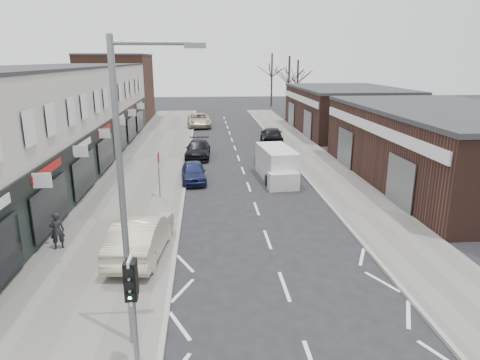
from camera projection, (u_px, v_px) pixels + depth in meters
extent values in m
plane|color=black|center=(296.00, 320.00, 12.87)|extent=(160.00, 160.00, 0.00)
cube|color=slate|center=(152.00, 159.00, 33.41)|extent=(5.50, 64.00, 0.12)
cube|color=slate|center=(309.00, 156.00, 34.41)|extent=(3.50, 64.00, 0.12)
cube|color=#BCB8AC|center=(47.00, 120.00, 29.52)|extent=(8.00, 41.00, 7.10)
cube|color=#4D2F21|center=(117.00, 89.00, 53.85)|extent=(8.00, 10.00, 8.00)
cube|color=#3B211A|center=(448.00, 148.00, 26.68)|extent=(10.00, 18.00, 4.50)
cube|color=#3B211A|center=(345.00, 111.00, 45.86)|extent=(10.00, 16.00, 4.50)
cylinder|color=slate|center=(134.00, 319.00, 10.16)|extent=(0.12, 0.12, 3.00)
cube|color=silver|center=(131.00, 279.00, 9.88)|extent=(0.05, 0.55, 1.10)
cube|color=black|center=(130.00, 282.00, 9.76)|extent=(0.28, 0.22, 0.95)
sphere|color=#0CE533|center=(130.00, 296.00, 9.73)|extent=(0.18, 0.18, 0.18)
cube|color=black|center=(132.00, 277.00, 9.99)|extent=(0.26, 0.20, 0.90)
cylinder|color=slate|center=(123.00, 203.00, 10.61)|extent=(0.16, 0.16, 8.00)
cylinder|color=slate|center=(151.00, 43.00, 9.64)|extent=(1.80, 0.10, 0.10)
cube|color=slate|center=(195.00, 45.00, 9.74)|extent=(0.50, 0.22, 0.12)
cylinder|color=slate|center=(159.00, 176.00, 23.59)|extent=(0.07, 0.07, 2.50)
cube|color=white|center=(159.00, 165.00, 23.43)|extent=(0.04, 0.45, 0.25)
cube|color=silver|center=(276.00, 163.00, 27.92)|extent=(2.26, 4.63, 2.04)
cube|color=silver|center=(283.00, 181.00, 25.53)|extent=(1.87, 0.94, 1.07)
cylinder|color=black|center=(267.00, 180.00, 26.54)|extent=(0.21, 0.68, 0.68)
cylinder|color=black|center=(293.00, 179.00, 26.67)|extent=(0.21, 0.68, 0.68)
cylinder|color=black|center=(261.00, 168.00, 29.54)|extent=(0.21, 0.68, 0.68)
cylinder|color=black|center=(284.00, 167.00, 29.67)|extent=(0.21, 0.68, 0.68)
imported|color=#BEB698|center=(141.00, 235.00, 16.73)|extent=(2.26, 5.05, 1.61)
imported|color=black|center=(57.00, 231.00, 17.27)|extent=(0.66, 0.54, 1.54)
imported|color=#151C43|center=(193.00, 172.00, 27.26)|extent=(1.75, 3.86, 1.29)
imported|color=black|center=(198.00, 149.00, 33.90)|extent=(2.09, 4.72, 1.35)
imported|color=beige|center=(199.00, 120.00, 49.41)|extent=(2.85, 5.69, 1.54)
imported|color=silver|center=(271.00, 154.00, 31.64)|extent=(1.80, 4.92, 1.61)
imported|color=black|center=(272.00, 135.00, 39.18)|extent=(2.35, 4.98, 1.65)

